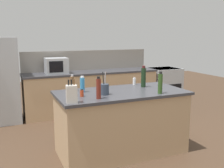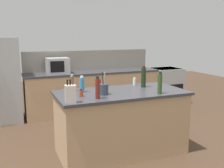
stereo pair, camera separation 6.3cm
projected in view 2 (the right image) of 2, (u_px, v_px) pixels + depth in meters
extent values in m
plane|color=#473323|center=(121.00, 151.00, 4.01)|extent=(14.00, 14.00, 0.00)
cube|color=tan|center=(94.00, 92.00, 6.04)|extent=(3.03, 0.62, 0.90)
cube|color=#38383D|center=(93.00, 72.00, 5.95)|extent=(3.07, 0.66, 0.04)
cube|color=gray|center=(89.00, 60.00, 6.19)|extent=(3.03, 0.03, 0.46)
cube|color=tan|center=(121.00, 123.00, 3.93)|extent=(1.84, 0.88, 0.90)
cube|color=#38383D|center=(121.00, 93.00, 3.84)|extent=(1.90, 0.94, 0.04)
cube|color=#ADB2B7|center=(165.00, 86.00, 6.77)|extent=(0.76, 0.64, 0.92)
cube|color=black|center=(173.00, 93.00, 6.49)|extent=(0.61, 0.01, 0.41)
cube|color=black|center=(166.00, 69.00, 6.69)|extent=(0.68, 0.58, 0.02)
cube|color=#ADB2B7|center=(58.00, 66.00, 5.62)|extent=(0.46, 0.38, 0.33)
cube|color=black|center=(57.00, 67.00, 5.43)|extent=(0.29, 0.01, 0.23)
cube|color=beige|center=(70.00, 94.00, 3.17)|extent=(0.14, 0.12, 0.22)
cylinder|color=black|center=(67.00, 82.00, 3.13)|extent=(0.02, 0.02, 0.07)
cylinder|color=black|center=(70.00, 82.00, 3.14)|extent=(0.02, 0.02, 0.07)
cylinder|color=brown|center=(73.00, 82.00, 3.15)|extent=(0.02, 0.02, 0.07)
cylinder|color=#333D4C|center=(104.00, 89.00, 3.62)|extent=(0.12, 0.12, 0.15)
cylinder|color=olive|center=(105.00, 78.00, 3.60)|extent=(0.01, 0.05, 0.18)
cylinder|color=black|center=(103.00, 78.00, 3.58)|extent=(0.01, 0.05, 0.18)
cylinder|color=#B2B2B7|center=(105.00, 78.00, 3.57)|extent=(0.01, 0.03, 0.18)
cylinder|color=#B73D1E|center=(81.00, 93.00, 3.51)|extent=(0.05, 0.05, 0.09)
cylinder|color=black|center=(81.00, 90.00, 3.50)|extent=(0.03, 0.03, 0.02)
cylinder|color=maroon|center=(98.00, 89.00, 3.38)|extent=(0.06, 0.06, 0.26)
cylinder|color=black|center=(98.00, 78.00, 3.35)|extent=(0.04, 0.04, 0.03)
cylinder|color=#2D4C1E|center=(160.00, 84.00, 3.67)|extent=(0.06, 0.06, 0.28)
cylinder|color=black|center=(160.00, 73.00, 3.64)|extent=(0.04, 0.04, 0.03)
cylinder|color=black|center=(144.00, 78.00, 4.13)|extent=(0.08, 0.08, 0.30)
cylinder|color=#4C1919|center=(144.00, 67.00, 4.10)|extent=(0.05, 0.05, 0.04)
cylinder|color=#3384BC|center=(82.00, 85.00, 3.78)|extent=(0.07, 0.07, 0.21)
cylinder|color=white|center=(82.00, 77.00, 3.76)|extent=(0.04, 0.04, 0.03)
cylinder|color=silver|center=(134.00, 82.00, 4.33)|extent=(0.05, 0.05, 0.11)
cylinder|color=#B2B2B7|center=(135.00, 78.00, 4.31)|extent=(0.03, 0.03, 0.02)
cylinder|color=red|center=(99.00, 83.00, 4.09)|extent=(0.05, 0.05, 0.14)
cylinder|color=green|center=(99.00, 79.00, 4.08)|extent=(0.04, 0.04, 0.02)
cylinder|color=brown|center=(72.00, 84.00, 3.85)|extent=(0.05, 0.05, 0.22)
cylinder|color=#B2B2B7|center=(72.00, 76.00, 3.83)|extent=(0.03, 0.03, 0.03)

